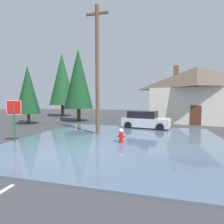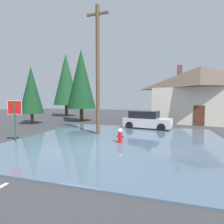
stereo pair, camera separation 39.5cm
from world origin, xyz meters
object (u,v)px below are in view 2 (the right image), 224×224
object	(u,v)px
fire_hydrant	(120,136)
house	(200,93)
stop_sign_near	(15,112)
parked_car	(147,120)
utility_pole	(98,69)
pine_tree_tall_left	(81,79)
pine_tree_mid_left	(31,90)
pine_tree_short_left	(66,80)

from	to	relation	value
fire_hydrant	house	size ratio (longest dim) A/B	0.08
stop_sign_near	parked_car	bearing A→B (deg)	47.61
stop_sign_near	utility_pole	xyz separation A→B (m)	(3.78, 3.61, 2.94)
pine_tree_tall_left	stop_sign_near	bearing A→B (deg)	-83.57
stop_sign_near	house	world-z (taller)	house
parked_car	fire_hydrant	bearing A→B (deg)	-98.65
pine_tree_tall_left	pine_tree_mid_left	distance (m)	5.63
fire_hydrant	pine_tree_mid_left	distance (m)	13.18
stop_sign_near	pine_tree_tall_left	world-z (taller)	pine_tree_tall_left
house	pine_tree_mid_left	size ratio (longest dim) A/B	1.83
pine_tree_tall_left	house	bearing A→B (deg)	11.63
fire_hydrant	pine_tree_short_left	size ratio (longest dim) A/B	0.09
parked_car	pine_tree_short_left	distance (m)	17.54
pine_tree_short_left	parked_car	bearing A→B (deg)	-34.68
pine_tree_tall_left	pine_tree_mid_left	xyz separation A→B (m)	(-4.10, -3.59, -1.43)
stop_sign_near	pine_tree_mid_left	xyz separation A→B (m)	(-5.35, 7.49, 1.83)
fire_hydrant	pine_tree_short_left	xyz separation A→B (m)	(-12.88, 15.56, 5.45)
pine_tree_tall_left	pine_tree_short_left	distance (m)	8.29
house	pine_tree_mid_left	xyz separation A→B (m)	(-17.53, -6.36, 0.31)
stop_sign_near	fire_hydrant	bearing A→B (deg)	14.17
stop_sign_near	pine_tree_tall_left	size ratio (longest dim) A/B	0.29
stop_sign_near	parked_car	size ratio (longest dim) A/B	0.58
utility_pole	parked_car	world-z (taller)	utility_pole
house	parked_car	distance (m)	8.65
parked_car	pine_tree_mid_left	bearing A→B (deg)	-179.87
utility_pole	parked_car	size ratio (longest dim) A/B	2.12
stop_sign_near	utility_pole	world-z (taller)	utility_pole
pine_tree_mid_left	pine_tree_tall_left	bearing A→B (deg)	41.22
utility_pole	pine_tree_tall_left	size ratio (longest dim) A/B	1.06
fire_hydrant	parked_car	bearing A→B (deg)	81.35
house	parked_car	size ratio (longest dim) A/B	2.63
stop_sign_near	pine_tree_short_left	distance (m)	18.87
pine_tree_short_left	house	bearing A→B (deg)	-9.56
utility_pole	stop_sign_near	bearing A→B (deg)	-136.30
fire_hydrant	utility_pole	xyz separation A→B (m)	(-2.17, 2.11, 4.29)
fire_hydrant	pine_tree_tall_left	size ratio (longest dim) A/B	0.10
pine_tree_tall_left	pine_tree_short_left	bearing A→B (deg)	133.51
stop_sign_near	utility_pole	distance (m)	6.00
utility_pole	pine_tree_tall_left	distance (m)	9.01
house	pine_tree_short_left	xyz separation A→B (m)	(-19.11, 3.22, 2.58)
utility_pole	house	distance (m)	13.31
parked_car	pine_tree_tall_left	size ratio (longest dim) A/B	0.50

